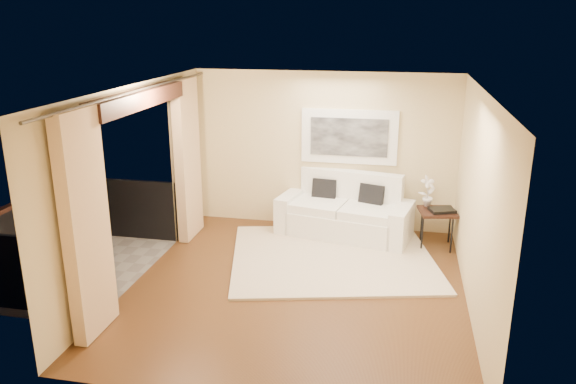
% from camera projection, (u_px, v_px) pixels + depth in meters
% --- Properties ---
extents(floor, '(5.00, 5.00, 0.00)m').
position_uv_depth(floor, '(297.00, 287.00, 7.71)').
color(floor, '#573419').
rests_on(floor, ground).
extents(room_shell, '(5.00, 6.40, 5.00)m').
position_uv_depth(room_shell, '(138.00, 99.00, 7.36)').
color(room_shell, white).
rests_on(room_shell, ground).
extents(balcony, '(1.81, 2.60, 1.17)m').
position_uv_depth(balcony, '(77.00, 256.00, 8.28)').
color(balcony, '#605B56').
rests_on(balcony, ground).
extents(curtains, '(0.16, 4.80, 2.64)m').
position_uv_depth(curtains, '(146.00, 186.00, 7.71)').
color(curtains, '#DBB486').
rests_on(curtains, ground).
extents(artwork, '(1.62, 0.07, 0.92)m').
position_uv_depth(artwork, '(349.00, 137.00, 9.44)').
color(artwork, white).
rests_on(artwork, room_shell).
extents(rug, '(3.56, 3.27, 0.04)m').
position_uv_depth(rug, '(332.00, 257.00, 8.62)').
color(rug, beige).
rests_on(rug, floor).
extents(sofa, '(2.33, 1.36, 1.05)m').
position_uv_depth(sofa, '(346.00, 214.00, 9.47)').
color(sofa, white).
rests_on(sofa, floor).
extents(side_table, '(0.65, 0.65, 0.61)m').
position_uv_depth(side_table, '(437.00, 214.00, 8.92)').
color(side_table, black).
rests_on(side_table, floor).
extents(tray, '(0.45, 0.39, 0.05)m').
position_uv_depth(tray, '(442.00, 210.00, 8.85)').
color(tray, black).
rests_on(tray, side_table).
extents(orchid, '(0.33, 0.31, 0.51)m').
position_uv_depth(orchid, '(428.00, 191.00, 9.03)').
color(orchid, white).
rests_on(orchid, side_table).
extents(bistro_table, '(0.80, 0.80, 0.79)m').
position_uv_depth(bistro_table, '(72.00, 219.00, 8.25)').
color(bistro_table, black).
rests_on(bistro_table, balcony).
extents(balcony_chair_far, '(0.41, 0.42, 0.87)m').
position_uv_depth(balcony_chair_far, '(81.00, 220.00, 8.84)').
color(balcony_chair_far, black).
rests_on(balcony_chair_far, balcony).
extents(balcony_chair_near, '(0.51, 0.51, 0.93)m').
position_uv_depth(balcony_chair_near, '(70.00, 261.00, 7.25)').
color(balcony_chair_near, black).
rests_on(balcony_chair_near, balcony).
extents(ice_bucket, '(0.18, 0.18, 0.20)m').
position_uv_depth(ice_bucket, '(70.00, 204.00, 8.33)').
color(ice_bucket, silver).
rests_on(ice_bucket, bistro_table).
extents(candle, '(0.06, 0.06, 0.07)m').
position_uv_depth(candle, '(82.00, 209.00, 8.30)').
color(candle, red).
rests_on(candle, bistro_table).
extents(vase, '(0.04, 0.04, 0.18)m').
position_uv_depth(vase, '(64.00, 212.00, 8.02)').
color(vase, silver).
rests_on(vase, bistro_table).
extents(glass_a, '(0.06, 0.06, 0.12)m').
position_uv_depth(glass_a, '(76.00, 213.00, 8.07)').
color(glass_a, white).
rests_on(glass_a, bistro_table).
extents(glass_b, '(0.06, 0.06, 0.12)m').
position_uv_depth(glass_b, '(84.00, 211.00, 8.18)').
color(glass_b, white).
rests_on(glass_b, bistro_table).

